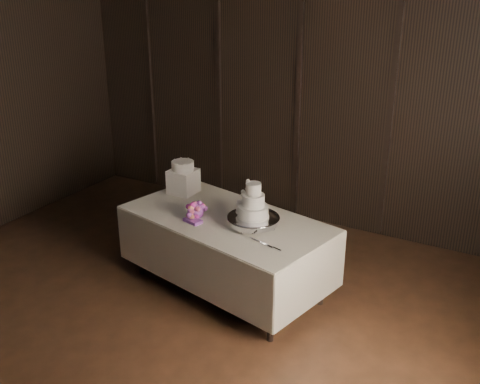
# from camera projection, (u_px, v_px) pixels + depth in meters

# --- Properties ---
(room) EXTENTS (6.08, 7.08, 3.08)m
(room) POSITION_uv_depth(u_px,v_px,m) (87.00, 197.00, 3.80)
(room) COLOR black
(room) RESTS_ON ground
(display_table) EXTENTS (2.16, 1.43, 0.76)m
(display_table) POSITION_uv_depth(u_px,v_px,m) (226.00, 250.00, 5.40)
(display_table) COLOR silver
(display_table) RESTS_ON ground
(cake_stand) EXTENTS (0.55, 0.55, 0.09)m
(cake_stand) POSITION_uv_depth(u_px,v_px,m) (253.00, 221.00, 5.09)
(cake_stand) COLOR silver
(cake_stand) RESTS_ON display_table
(wedding_cake) EXTENTS (0.30, 0.27, 0.33)m
(wedding_cake) POSITION_uv_depth(u_px,v_px,m) (250.00, 204.00, 5.02)
(wedding_cake) COLOR white
(wedding_cake) RESTS_ON cake_stand
(bouquet) EXTENTS (0.37, 0.44, 0.18)m
(bouquet) POSITION_uv_depth(u_px,v_px,m) (195.00, 211.00, 5.28)
(bouquet) COLOR #BB4A63
(bouquet) RESTS_ON display_table
(box_pedestal) EXTENTS (0.26, 0.26, 0.25)m
(box_pedestal) POSITION_uv_depth(u_px,v_px,m) (183.00, 181.00, 5.82)
(box_pedestal) COLOR white
(box_pedestal) RESTS_ON display_table
(small_cake) EXTENTS (0.25, 0.25, 0.09)m
(small_cake) POSITION_uv_depth(u_px,v_px,m) (183.00, 166.00, 5.76)
(small_cake) COLOR white
(small_cake) RESTS_ON box_pedestal
(cake_knife) EXTENTS (0.36, 0.13, 0.01)m
(cake_knife) POSITION_uv_depth(u_px,v_px,m) (261.00, 242.00, 4.79)
(cake_knife) COLOR silver
(cake_knife) RESTS_ON display_table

